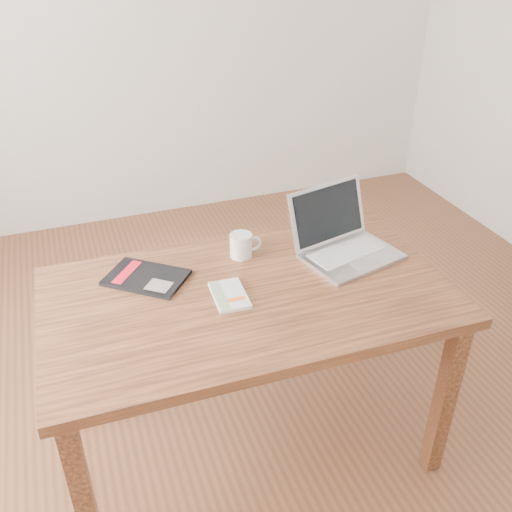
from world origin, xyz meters
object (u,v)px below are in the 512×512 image
object	(u,v)px
desk	(248,313)
black_guidebook	(146,278)
coffee_mug	(242,245)
laptop	(343,241)
white_guidebook	(229,295)

from	to	relation	value
desk	black_guidebook	world-z (taller)	black_guidebook
coffee_mug	desk	bearing A→B (deg)	-98.45
desk	coffee_mug	xyz separation A→B (m)	(0.06, 0.23, 0.14)
desk	black_guidebook	bearing A→B (deg)	148.77
black_guidebook	coffee_mug	bearing A→B (deg)	-45.51
desk	black_guidebook	distance (m)	0.38
coffee_mug	laptop	bearing A→B (deg)	-10.90
black_guidebook	laptop	distance (m)	0.74
white_guidebook	black_guidebook	bearing A→B (deg)	142.80
desk	white_guidebook	world-z (taller)	white_guidebook
white_guidebook	black_guidebook	size ratio (longest dim) A/B	0.56
white_guidebook	coffee_mug	distance (m)	0.27
white_guidebook	desk	bearing A→B (deg)	7.39
black_guidebook	laptop	bearing A→B (deg)	-56.51
black_guidebook	laptop	size ratio (longest dim) A/B	0.80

